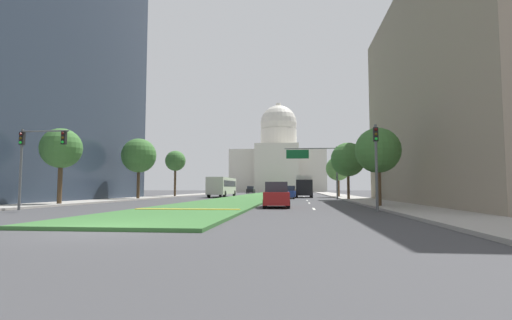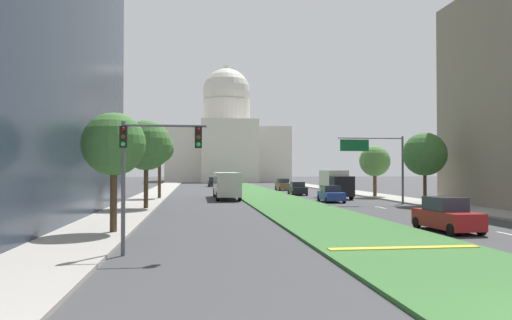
# 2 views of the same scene
# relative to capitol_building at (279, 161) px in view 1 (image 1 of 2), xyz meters

# --- Properties ---
(ground_plane) EXTENTS (269.23, 269.23, 0.00)m
(ground_plane) POSITION_rel_capitol_building_xyz_m (0.00, -60.39, -10.89)
(ground_plane) COLOR #3D3D3F
(grass_median) EXTENTS (6.99, 110.14, 0.14)m
(grass_median) POSITION_rel_capitol_building_xyz_m (0.00, -66.51, -10.82)
(grass_median) COLOR #386B33
(grass_median) RESTS_ON ground_plane
(median_curb_nose) EXTENTS (6.29, 0.50, 0.04)m
(median_curb_nose) POSITION_rel_capitol_building_xyz_m (0.00, -111.49, -10.73)
(median_curb_nose) COLOR gold
(median_curb_nose) RESTS_ON grass_median
(lane_dashes_right) EXTENTS (0.16, 37.58, 0.01)m
(lane_dashes_right) POSITION_rel_capitol_building_xyz_m (7.58, -89.24, -10.89)
(lane_dashes_right) COLOR silver
(lane_dashes_right) RESTS_ON ground_plane
(sidewalk_left) EXTENTS (4.00, 110.14, 0.15)m
(sidewalk_left) POSITION_rel_capitol_building_xyz_m (-13.67, -72.63, -10.82)
(sidewalk_left) COLOR #9E9991
(sidewalk_left) RESTS_ON ground_plane
(sidewalk_right) EXTENTS (4.00, 110.14, 0.15)m
(sidewalk_right) POSITION_rel_capitol_building_xyz_m (13.67, -72.63, -10.82)
(sidewalk_right) COLOR #9E9991
(sidewalk_right) RESTS_ON ground_plane
(midrise_block_right) EXTENTS (13.92, 30.63, 19.18)m
(midrise_block_right) POSITION_rel_capitol_building_xyz_m (22.63, -100.25, -1.30)
(midrise_block_right) COLOR gray
(midrise_block_right) RESTS_ON ground_plane
(capitol_building) EXTENTS (32.31, 25.90, 31.92)m
(capitol_building) POSITION_rel_capitol_building_xyz_m (0.00, 0.00, 0.00)
(capitol_building) COLOR beige
(capitol_building) RESTS_ON ground_plane
(traffic_light_near_left) EXTENTS (3.34, 0.35, 5.20)m
(traffic_light_near_left) POSITION_rel_capitol_building_xyz_m (-10.32, -111.00, -7.10)
(traffic_light_near_left) COLOR #515456
(traffic_light_near_left) RESTS_ON ground_plane
(traffic_light_near_right) EXTENTS (0.28, 0.35, 5.20)m
(traffic_light_near_right) POSITION_rel_capitol_building_xyz_m (11.17, -110.38, -7.58)
(traffic_light_near_right) COLOR #515456
(traffic_light_near_right) RESTS_ON ground_plane
(overhead_guide_sign) EXTENTS (6.51, 0.20, 6.50)m
(overhead_guide_sign) POSITION_rel_capitol_building_xyz_m (8.89, -86.42, -6.21)
(overhead_guide_sign) COLOR #515456
(overhead_guide_sign) RESTS_ON ground_plane
(street_tree_left_near) EXTENTS (3.24, 3.24, 6.25)m
(street_tree_left_near) POSITION_rel_capitol_building_xyz_m (-12.55, -104.86, -6.30)
(street_tree_left_near) COLOR #4C3823
(street_tree_left_near) RESTS_ON ground_plane
(street_tree_right_near) EXTENTS (3.26, 3.26, 5.74)m
(street_tree_right_near) POSITION_rel_capitol_building_xyz_m (12.28, -105.54, -6.81)
(street_tree_right_near) COLOR #4C3823
(street_tree_right_near) RESTS_ON ground_plane
(street_tree_left_mid) EXTENTS (4.12, 4.12, 7.35)m
(street_tree_left_mid) POSITION_rel_capitol_building_xyz_m (-12.43, -90.09, -5.62)
(street_tree_left_mid) COLOR #4C3823
(street_tree_left_mid) RESTS_ON ground_plane
(street_tree_right_mid) EXTENTS (3.95, 3.95, 6.68)m
(street_tree_right_mid) POSITION_rel_capitol_building_xyz_m (12.38, -88.83, -6.20)
(street_tree_right_mid) COLOR #4C3823
(street_tree_right_mid) RESTS_ON ground_plane
(street_tree_left_far) EXTENTS (3.15, 3.15, 7.20)m
(street_tree_left_far) POSITION_rel_capitol_building_xyz_m (-12.35, -76.71, -5.33)
(street_tree_left_far) COLOR #4C3823
(street_tree_left_far) RESTS_ON ground_plane
(street_tree_right_far) EXTENTS (3.62, 3.62, 6.11)m
(street_tree_right_far) POSITION_rel_capitol_building_xyz_m (12.61, -76.08, -6.63)
(street_tree_right_far) COLOR #4C3823
(street_tree_right_far) RESTS_ON ground_plane
(sedan_lead_stopped) EXTENTS (2.09, 4.33, 1.85)m
(sedan_lead_stopped) POSITION_rel_capitol_building_xyz_m (4.96, -105.88, -10.04)
(sedan_lead_stopped) COLOR maroon
(sedan_lead_stopped) RESTS_ON ground_plane
(sedan_midblock) EXTENTS (2.14, 4.59, 1.68)m
(sedan_midblock) POSITION_rel_capitol_building_xyz_m (5.27, -82.92, -10.10)
(sedan_midblock) COLOR navy
(sedan_midblock) RESTS_ON ground_plane
(sedan_distant) EXTENTS (2.04, 4.16, 1.70)m
(sedan_distant) POSITION_rel_capitol_building_xyz_m (4.62, -69.95, -10.10)
(sedan_distant) COLOR black
(sedan_distant) RESTS_ON ground_plane
(sedan_far_horizon) EXTENTS (1.92, 4.30, 1.83)m
(sedan_far_horizon) POSITION_rel_capitol_building_xyz_m (5.30, -56.02, -10.04)
(sedan_far_horizon) COLOR brown
(sedan_far_horizon) RESTS_ON ground_plane
(sedan_very_far) EXTENTS (1.88, 4.41, 1.83)m
(sedan_very_far) POSITION_rel_capitol_building_xyz_m (-5.12, -39.52, -10.05)
(sedan_very_far) COLOR black
(sedan_very_far) RESTS_ON ground_plane
(box_truck_delivery) EXTENTS (2.40, 6.40, 3.20)m
(box_truck_delivery) POSITION_rel_capitol_building_xyz_m (7.48, -77.27, -9.22)
(box_truck_delivery) COLOR black
(box_truck_delivery) RESTS_ON ground_plane
(city_bus) EXTENTS (2.62, 11.00, 2.95)m
(city_bus) POSITION_rel_capitol_building_xyz_m (-4.97, -76.49, -9.12)
(city_bus) COLOR beige
(city_bus) RESTS_ON ground_plane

